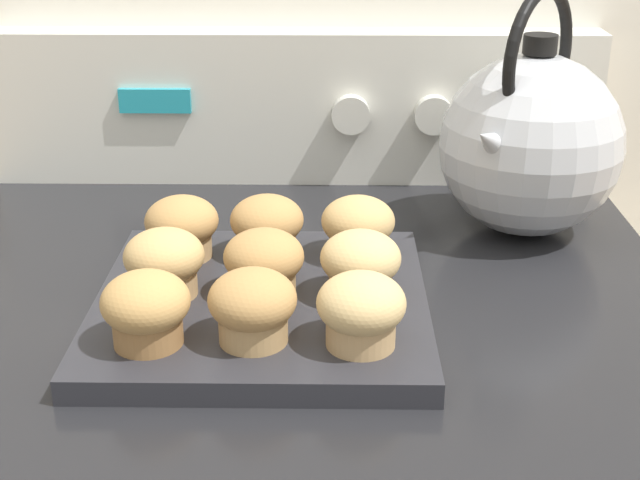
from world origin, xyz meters
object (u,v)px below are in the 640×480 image
Objects in this scene: muffin_r0_c2 at (361,310)px; tea_kettle at (530,142)px; muffin_r1_c1 at (264,263)px; muffin_r2_c2 at (358,227)px; muffin_pan at (262,305)px; muffin_r2_c1 at (267,226)px; muffin_r1_c0 at (164,262)px; muffin_r1_c2 at (361,264)px; muffin_r2_c0 at (182,227)px; muffin_r0_c0 at (146,309)px; muffin_r0_c1 at (253,306)px.

muffin_r0_c2 is 0.27× the size of tea_kettle.
muffin_r2_c2 is at bearing 44.81° from muffin_r1_c1.
muffin_pan is 4.13× the size of muffin_r2_c1.
muffin_r1_c0 is at bearing 152.87° from muffin_r0_c2.
muffin_r1_c2 is at bearing -1.26° from muffin_r1_c1.
muffin_r1_c1 and muffin_r2_c2 have the same top height.
tea_kettle is at bearing 33.09° from muffin_r2_c2.
tea_kettle is (0.28, 0.21, 0.05)m from muffin_r1_c1.
muffin_r2_c2 is (0.18, 0.09, 0.00)m from muffin_r1_c0.
muffin_r2_c0 and muffin_r2_c2 have the same top height.
muffin_r0_c0 is at bearing -134.99° from muffin_r2_c2.
muffin_r1_c1 is at bearing -43.98° from muffin_r2_c0.
muffin_r2_c0 is at bearing 135.16° from muffin_pan.
muffin_r2_c2 is at bearing 90.06° from muffin_r1_c2.
muffin_r1_c1 is 1.00× the size of muffin_r2_c1.
muffin_r0_c0 is 1.00× the size of muffin_r0_c1.
muffin_r0_c2 is at bearing -91.24° from muffin_r1_c2.
muffin_r0_c0 and muffin_r0_c2 have the same top height.
muffin_r0_c2 is 0.17m from muffin_r2_c2.
muffin_r1_c1 is at bearing 178.74° from muffin_r1_c2.
muffin_r2_c0 is at bearing 134.73° from muffin_r0_c2.
muffin_r1_c1 is at bearing -135.19° from muffin_r2_c2.
muffin_r0_c0 is 1.00× the size of muffin_r2_c1.
tea_kettle is at bearing 29.81° from muffin_r1_c0.
muffin_r1_c0 is at bearing -179.81° from muffin_pan.
muffin_r1_c1 is at bearing 45.20° from muffin_r0_c0.
muffin_pan is 0.13m from muffin_r0_c2.
muffin_r0_c1 is 1.00× the size of muffin_r2_c2.
muffin_r0_c0 and muffin_r2_c0 have the same top height.
muffin_r2_c1 is 0.09m from muffin_r2_c2.
muffin_pan is at bearing 134.33° from muffin_r0_c2.
muffin_r1_c1 is at bearing 133.47° from muffin_r0_c2.
muffin_r0_c2 is 0.36m from tea_kettle.
muffin_pan is 4.13× the size of muffin_r1_c0.
muffin_r0_c2 is at bearing -45.67° from muffin_pan.
muffin_r0_c2 is 0.20m from muffin_r2_c1.
muffin_r2_c0 is at bearing 116.54° from muffin_r0_c1.
muffin_r1_c0 is (-0.09, -0.00, 0.04)m from muffin_pan.
muffin_r2_c0 is (-0.08, 0.17, 0.00)m from muffin_r0_c1.
muffin_r1_c1 and muffin_r2_c1 have the same top height.
muffin_r0_c2 is 0.20m from muffin_r1_c0.
muffin_r0_c0 is at bearing -133.83° from muffin_pan.
muffin_r0_c2 and muffin_r1_c2 have the same top height.
muffin_r0_c1 is 1.00× the size of muffin_r1_c0.
muffin_r0_c1 is (-0.00, -0.08, 0.04)m from muffin_pan.
muffin_r1_c2 and muffin_r2_c0 have the same top height.
tea_kettle reaches higher than muffin_r0_c2.
muffin_r0_c0 is at bearing -176.50° from muffin_r0_c1.
muffin_r2_c1 is (-0.00, 0.17, 0.00)m from muffin_r0_c1.
muffin_r1_c2 is (0.09, 0.08, 0.00)m from muffin_r0_c1.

